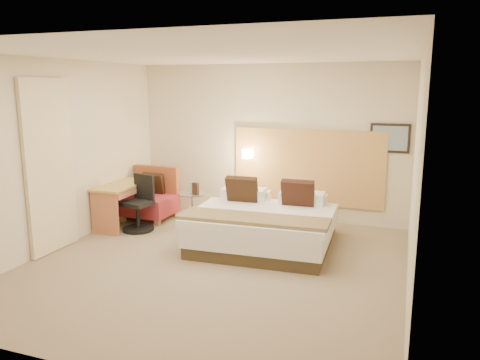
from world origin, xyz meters
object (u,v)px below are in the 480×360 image
(lounge_chair, at_px, (151,198))
(bed, at_px, (265,224))
(side_table, at_px, (192,207))
(desk, at_px, (124,193))
(desk_chair, at_px, (139,208))

(lounge_chair, bearing_deg, bed, -16.08)
(lounge_chair, xyz_separation_m, side_table, (0.85, -0.06, -0.07))
(bed, relative_size, side_table, 3.35)
(desk, height_order, desk_chair, desk_chair)
(side_table, bearing_deg, bed, -22.56)
(lounge_chair, distance_m, desk_chair, 0.69)
(lounge_chair, bearing_deg, side_table, -3.75)
(bed, distance_m, lounge_chair, 2.42)
(desk, bearing_deg, desk_chair, -18.79)
(bed, height_order, desk_chair, bed)
(lounge_chair, xyz_separation_m, desk, (-0.18, -0.54, 0.21))
(lounge_chair, height_order, desk, lounge_chair)
(bed, bearing_deg, desk, 177.05)
(bed, height_order, lounge_chair, bed)
(desk_chair, bearing_deg, lounge_chair, 105.84)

